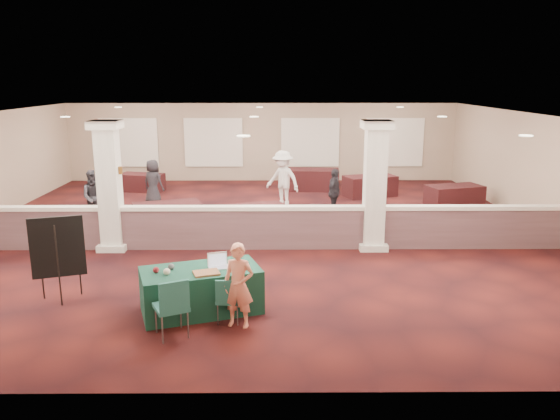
{
  "coord_description": "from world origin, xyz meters",
  "views": [
    {
      "loc": [
        0.57,
        -14.64,
        4.16
      ],
      "look_at": [
        0.67,
        -2.0,
        1.12
      ],
      "focal_mm": 35.0,
      "sensor_mm": 36.0,
      "label": 1
    }
  ],
  "objects_px": {
    "near_table": "(201,290)",
    "far_table_front_left": "(168,216)",
    "attendee_d": "(153,182)",
    "woman": "(239,286)",
    "far_table_front_center": "(254,217)",
    "attendee_a": "(95,197)",
    "far_table_front_right": "(454,196)",
    "far_table_back_center": "(313,180)",
    "far_table_back_left": "(142,182)",
    "attendee_b": "(283,179)",
    "easel_board": "(58,248)",
    "attendee_c": "(334,193)",
    "far_table_back_right": "(370,186)",
    "conf_chair_main": "(228,297)",
    "conf_chair_side": "(172,303)"
  },
  "relations": [
    {
      "from": "far_table_back_center",
      "to": "far_table_back_right",
      "type": "relative_size",
      "value": 1.07
    },
    {
      "from": "far_table_back_left",
      "to": "attendee_b",
      "type": "height_order",
      "value": "attendee_b"
    },
    {
      "from": "conf_chair_side",
      "to": "woman",
      "type": "relative_size",
      "value": 0.7
    },
    {
      "from": "far_table_front_left",
      "to": "attendee_d",
      "type": "relative_size",
      "value": 1.21
    },
    {
      "from": "far_table_front_center",
      "to": "far_table_back_center",
      "type": "xyz_separation_m",
      "value": [
        2.04,
        5.66,
        0.05
      ]
    },
    {
      "from": "far_table_back_left",
      "to": "attendee_b",
      "type": "distance_m",
      "value": 6.06
    },
    {
      "from": "far_table_back_right",
      "to": "attendee_d",
      "type": "bearing_deg",
      "value": -170.1
    },
    {
      "from": "far_table_back_center",
      "to": "attendee_d",
      "type": "xyz_separation_m",
      "value": [
        -5.57,
        -2.46,
        0.37
      ]
    },
    {
      "from": "attendee_b",
      "to": "conf_chair_side",
      "type": "bearing_deg",
      "value": -67.05
    },
    {
      "from": "near_table",
      "to": "far_table_back_left",
      "type": "xyz_separation_m",
      "value": [
        -3.74,
        11.09,
        -0.08
      ]
    },
    {
      "from": "attendee_d",
      "to": "attendee_b",
      "type": "bearing_deg",
      "value": -160.78
    },
    {
      "from": "attendee_a",
      "to": "attendee_d",
      "type": "relative_size",
      "value": 1.05
    },
    {
      "from": "attendee_b",
      "to": "attendee_d",
      "type": "xyz_separation_m",
      "value": [
        -4.37,
        0.5,
        -0.18
      ]
    },
    {
      "from": "woman",
      "to": "far_table_front_right",
      "type": "distance_m",
      "value": 11.08
    },
    {
      "from": "far_table_back_right",
      "to": "far_table_front_center",
      "type": "bearing_deg",
      "value": -131.75
    },
    {
      "from": "near_table",
      "to": "far_table_front_center",
      "type": "relative_size",
      "value": 1.23
    },
    {
      "from": "far_table_front_left",
      "to": "far_table_back_center",
      "type": "height_order",
      "value": "far_table_back_center"
    },
    {
      "from": "attendee_d",
      "to": "woman",
      "type": "bearing_deg",
      "value": 136.15
    },
    {
      "from": "conf_chair_side",
      "to": "easel_board",
      "type": "distance_m",
      "value": 2.94
    },
    {
      "from": "far_table_front_right",
      "to": "attendee_c",
      "type": "relative_size",
      "value": 1.21
    },
    {
      "from": "near_table",
      "to": "far_table_front_left",
      "type": "relative_size",
      "value": 1.14
    },
    {
      "from": "near_table",
      "to": "attendee_d",
      "type": "relative_size",
      "value": 1.38
    },
    {
      "from": "woman",
      "to": "far_table_front_left",
      "type": "relative_size",
      "value": 0.8
    },
    {
      "from": "conf_chair_main",
      "to": "far_table_back_center",
      "type": "height_order",
      "value": "conf_chair_main"
    },
    {
      "from": "conf_chair_side",
      "to": "attendee_a",
      "type": "xyz_separation_m",
      "value": [
        -3.57,
        7.25,
        0.2
      ]
    },
    {
      "from": "far_table_front_left",
      "to": "attendee_c",
      "type": "relative_size",
      "value": 1.24
    },
    {
      "from": "conf_chair_side",
      "to": "far_table_back_center",
      "type": "xyz_separation_m",
      "value": [
        3.12,
        12.32,
        -0.21
      ]
    },
    {
      "from": "far_table_front_center",
      "to": "far_table_back_left",
      "type": "xyz_separation_m",
      "value": [
        -4.5,
        5.5,
        -0.02
      ]
    },
    {
      "from": "conf_chair_main",
      "to": "attendee_c",
      "type": "distance_m",
      "value": 8.07
    },
    {
      "from": "far_table_front_center",
      "to": "conf_chair_main",
      "type": "bearing_deg",
      "value": -92.11
    },
    {
      "from": "far_table_front_left",
      "to": "far_table_back_center",
      "type": "xyz_separation_m",
      "value": [
        4.5,
        5.59,
        0.02
      ]
    },
    {
      "from": "attendee_a",
      "to": "far_table_back_left",
      "type": "bearing_deg",
      "value": 70.87
    },
    {
      "from": "near_table",
      "to": "attendee_b",
      "type": "bearing_deg",
      "value": 60.59
    },
    {
      "from": "easel_board",
      "to": "far_table_back_right",
      "type": "relative_size",
      "value": 0.91
    },
    {
      "from": "far_table_front_center",
      "to": "attendee_d",
      "type": "distance_m",
      "value": 4.79
    },
    {
      "from": "attendee_a",
      "to": "attendee_d",
      "type": "xyz_separation_m",
      "value": [
        1.12,
        2.61,
        -0.04
      ]
    },
    {
      "from": "conf_chair_main",
      "to": "easel_board",
      "type": "distance_m",
      "value": 3.5
    },
    {
      "from": "far_table_front_right",
      "to": "attendee_d",
      "type": "height_order",
      "value": "attendee_d"
    },
    {
      "from": "far_table_back_right",
      "to": "woman",
      "type": "bearing_deg",
      "value": -110.74
    },
    {
      "from": "conf_chair_side",
      "to": "far_table_front_center",
      "type": "bearing_deg",
      "value": 54.99
    },
    {
      "from": "near_table",
      "to": "easel_board",
      "type": "bearing_deg",
      "value": 150.95
    },
    {
      "from": "woman",
      "to": "far_table_back_right",
      "type": "relative_size",
      "value": 0.81
    },
    {
      "from": "conf_chair_side",
      "to": "far_table_back_center",
      "type": "relative_size",
      "value": 0.52
    },
    {
      "from": "far_table_back_left",
      "to": "far_table_back_center",
      "type": "distance_m",
      "value": 6.54
    },
    {
      "from": "far_table_back_center",
      "to": "attendee_d",
      "type": "relative_size",
      "value": 1.28
    },
    {
      "from": "attendee_b",
      "to": "far_table_back_center",
      "type": "bearing_deg",
      "value": 102.5
    },
    {
      "from": "attendee_b",
      "to": "conf_chair_main",
      "type": "bearing_deg",
      "value": -62.35
    },
    {
      "from": "easel_board",
      "to": "attendee_c",
      "type": "bearing_deg",
      "value": 30.04
    },
    {
      "from": "attendee_c",
      "to": "woman",
      "type": "bearing_deg",
      "value": -172.32
    },
    {
      "from": "easel_board",
      "to": "woman",
      "type": "distance_m",
      "value": 3.68
    }
  ]
}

